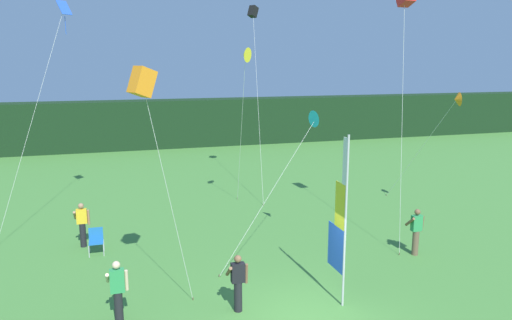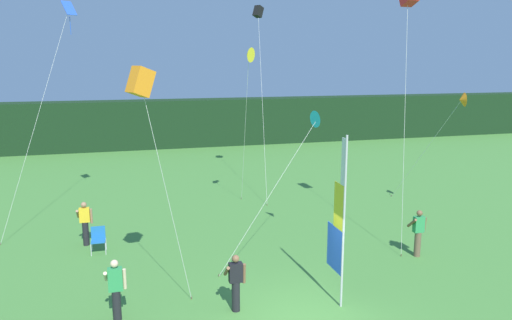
{
  "view_description": "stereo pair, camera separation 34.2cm",
  "coord_description": "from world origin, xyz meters",
  "px_view_note": "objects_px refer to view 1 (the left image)",
  "views": [
    {
      "loc": [
        -4.52,
        -10.62,
        6.55
      ],
      "look_at": [
        -0.34,
        3.32,
        3.62
      ],
      "focal_mm": 34.17,
      "sensor_mm": 36.0,
      "label": 1
    },
    {
      "loc": [
        -4.19,
        -10.72,
        6.55
      ],
      "look_at": [
        -0.34,
        3.32,
        3.62
      ],
      "focal_mm": 34.17,
      "sensor_mm": 36.0,
      "label": 2
    }
  ],
  "objects_px": {
    "kite_black_box_1": "(253,14)",
    "folding_chair": "(96,239)",
    "kite_orange_box_4": "(142,83)",
    "person_far_right": "(416,231)",
    "kite_yellow_delta_6": "(245,56)",
    "person_mid_field": "(118,290)",
    "person_near_banner": "(82,224)",
    "kite_cyan_delta_2": "(315,120)",
    "person_far_left": "(238,282)",
    "banner_flag": "(340,223)",
    "kite_blue_diamond_5": "(58,29)",
    "kite_orange_delta_3": "(456,100)"
  },
  "relations": [
    {
      "from": "kite_orange_delta_3",
      "to": "folding_chair",
      "type": "bearing_deg",
      "value": 179.31
    },
    {
      "from": "kite_orange_delta_3",
      "to": "kite_blue_diamond_5",
      "type": "distance_m",
      "value": 16.17
    },
    {
      "from": "banner_flag",
      "to": "person_far_left",
      "type": "height_order",
      "value": "banner_flag"
    },
    {
      "from": "person_near_banner",
      "to": "person_far_right",
      "type": "bearing_deg",
      "value": -20.37
    },
    {
      "from": "kite_yellow_delta_6",
      "to": "person_far_right",
      "type": "bearing_deg",
      "value": -53.81
    },
    {
      "from": "person_far_right",
      "to": "kite_black_box_1",
      "type": "bearing_deg",
      "value": 103.35
    },
    {
      "from": "person_mid_field",
      "to": "kite_orange_box_4",
      "type": "height_order",
      "value": "kite_orange_box_4"
    },
    {
      "from": "kite_black_box_1",
      "to": "kite_orange_box_4",
      "type": "relative_size",
      "value": 1.45
    },
    {
      "from": "person_far_left",
      "to": "kite_black_box_1",
      "type": "bearing_deg",
      "value": 71.92
    },
    {
      "from": "person_far_right",
      "to": "kite_yellow_delta_6",
      "type": "xyz_separation_m",
      "value": [
        -4.39,
        6.01,
        5.92
      ]
    },
    {
      "from": "kite_cyan_delta_2",
      "to": "kite_blue_diamond_5",
      "type": "xyz_separation_m",
      "value": [
        -8.4,
        5.9,
        3.15
      ]
    },
    {
      "from": "kite_blue_diamond_5",
      "to": "kite_yellow_delta_6",
      "type": "distance_m",
      "value": 7.4
    },
    {
      "from": "kite_yellow_delta_6",
      "to": "kite_blue_diamond_5",
      "type": "bearing_deg",
      "value": 169.27
    },
    {
      "from": "person_far_left",
      "to": "kite_cyan_delta_2",
      "type": "xyz_separation_m",
      "value": [
        3.64,
        3.48,
        3.8
      ]
    },
    {
      "from": "kite_orange_delta_3",
      "to": "kite_orange_box_4",
      "type": "xyz_separation_m",
      "value": [
        -12.78,
        -4.33,
        1.03
      ]
    },
    {
      "from": "person_far_left",
      "to": "person_far_right",
      "type": "bearing_deg",
      "value": 16.34
    },
    {
      "from": "banner_flag",
      "to": "kite_black_box_1",
      "type": "relative_size",
      "value": 0.5
    },
    {
      "from": "person_near_banner",
      "to": "kite_orange_box_4",
      "type": "height_order",
      "value": "kite_orange_box_4"
    },
    {
      "from": "banner_flag",
      "to": "kite_yellow_delta_6",
      "type": "distance_m",
      "value": 9.42
    },
    {
      "from": "person_near_banner",
      "to": "kite_cyan_delta_2",
      "type": "xyz_separation_m",
      "value": [
        7.82,
        -2.62,
        3.78
      ]
    },
    {
      "from": "kite_orange_delta_3",
      "to": "banner_flag",
      "type": "bearing_deg",
      "value": -145.32
    },
    {
      "from": "person_mid_field",
      "to": "kite_black_box_1",
      "type": "xyz_separation_m",
      "value": [
        7.31,
        12.62,
        8.09
      ]
    },
    {
      "from": "person_mid_field",
      "to": "kite_cyan_delta_2",
      "type": "height_order",
      "value": "kite_cyan_delta_2"
    },
    {
      "from": "kite_yellow_delta_6",
      "to": "kite_black_box_1",
      "type": "bearing_deg",
      "value": 70.21
    },
    {
      "from": "banner_flag",
      "to": "kite_cyan_delta_2",
      "type": "xyz_separation_m",
      "value": [
        0.82,
        3.71,
        2.38
      ]
    },
    {
      "from": "kite_orange_box_4",
      "to": "banner_flag",
      "type": "bearing_deg",
      "value": -11.81
    },
    {
      "from": "person_far_right",
      "to": "kite_yellow_delta_6",
      "type": "relative_size",
      "value": 0.23
    },
    {
      "from": "person_far_right",
      "to": "kite_orange_delta_3",
      "type": "relative_size",
      "value": 0.31
    },
    {
      "from": "person_near_banner",
      "to": "kite_orange_box_4",
      "type": "distance_m",
      "value": 7.67
    },
    {
      "from": "kite_black_box_1",
      "to": "folding_chair",
      "type": "bearing_deg",
      "value": -136.03
    },
    {
      "from": "person_near_banner",
      "to": "kite_blue_diamond_5",
      "type": "bearing_deg",
      "value": 99.92
    },
    {
      "from": "banner_flag",
      "to": "person_mid_field",
      "type": "relative_size",
      "value": 2.88
    },
    {
      "from": "kite_cyan_delta_2",
      "to": "kite_blue_diamond_5",
      "type": "bearing_deg",
      "value": 144.89
    },
    {
      "from": "folding_chair",
      "to": "kite_orange_delta_3",
      "type": "height_order",
      "value": "kite_orange_delta_3"
    },
    {
      "from": "person_far_right",
      "to": "kite_orange_box_4",
      "type": "distance_m",
      "value": 10.48
    },
    {
      "from": "person_mid_field",
      "to": "kite_cyan_delta_2",
      "type": "bearing_deg",
      "value": 24.91
    },
    {
      "from": "folding_chair",
      "to": "kite_blue_diamond_5",
      "type": "relative_size",
      "value": 0.1
    },
    {
      "from": "person_far_left",
      "to": "folding_chair",
      "type": "distance_m",
      "value": 6.49
    },
    {
      "from": "person_far_right",
      "to": "kite_blue_diamond_5",
      "type": "bearing_deg",
      "value": 147.56
    },
    {
      "from": "banner_flag",
      "to": "person_far_right",
      "type": "relative_size",
      "value": 2.88
    },
    {
      "from": "folding_chair",
      "to": "person_near_banner",
      "type": "bearing_deg",
      "value": 120.76
    },
    {
      "from": "person_near_banner",
      "to": "kite_cyan_delta_2",
      "type": "distance_m",
      "value": 9.07
    },
    {
      "from": "person_mid_field",
      "to": "folding_chair",
      "type": "relative_size",
      "value": 1.85
    },
    {
      "from": "person_near_banner",
      "to": "kite_yellow_delta_6",
      "type": "bearing_deg",
      "value": 16.09
    },
    {
      "from": "banner_flag",
      "to": "kite_orange_box_4",
      "type": "distance_m",
      "value": 6.36
    },
    {
      "from": "person_near_banner",
      "to": "kite_cyan_delta_2",
      "type": "height_order",
      "value": "kite_cyan_delta_2"
    },
    {
      "from": "person_far_left",
      "to": "kite_yellow_delta_6",
      "type": "xyz_separation_m",
      "value": [
        2.45,
        8.01,
        5.95
      ]
    },
    {
      "from": "kite_yellow_delta_6",
      "to": "person_near_banner",
      "type": "bearing_deg",
      "value": -163.91
    },
    {
      "from": "person_near_banner",
      "to": "folding_chair",
      "type": "distance_m",
      "value": 0.98
    },
    {
      "from": "folding_chair",
      "to": "kite_blue_diamond_5",
      "type": "bearing_deg",
      "value": 104.37
    }
  ]
}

